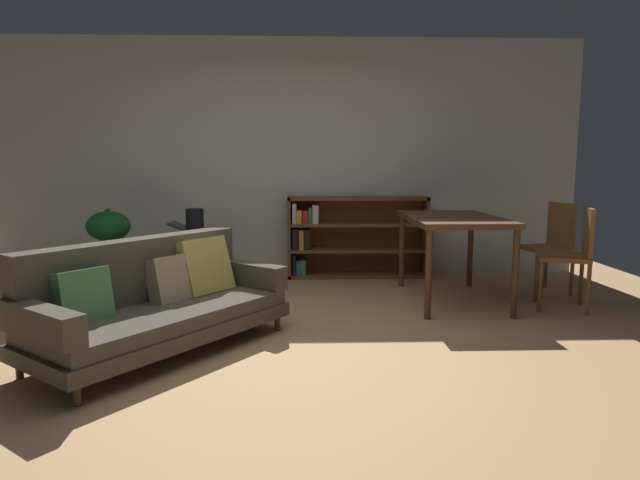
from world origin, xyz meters
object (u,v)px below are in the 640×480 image
object	(u,v)px
dining_chair_near	(572,252)
potted_floor_plant	(110,244)
media_console	(200,263)
open_laptop	(192,229)
dining_chair_far	(552,243)
fabric_couch	(156,300)
dining_table	(453,225)
bookshelf	(348,236)
desk_speaker	(195,222)

from	to	relation	value
dining_chair_near	potted_floor_plant	bearing A→B (deg)	170.02
media_console	open_laptop	xyz separation A→B (m)	(-0.09, 0.11, 0.33)
potted_floor_plant	dining_chair_far	bearing A→B (deg)	-1.56
fabric_couch	dining_chair_near	xyz separation A→B (m)	(3.41, 0.94, 0.17)
open_laptop	dining_chair_near	xyz separation A→B (m)	(3.50, -0.79, -0.12)
potted_floor_plant	dining_table	size ratio (longest dim) A/B	0.65
potted_floor_plant	dining_chair_near	world-z (taller)	dining_chair_near
dining_chair_far	bookshelf	size ratio (longest dim) A/B	0.57
potted_floor_plant	dining_chair_far	size ratio (longest dim) A/B	0.95
fabric_couch	open_laptop	distance (m)	1.75
media_console	desk_speaker	size ratio (longest dim) A/B	4.27
desk_speaker	dining_chair_near	world-z (taller)	dining_chair_near
open_laptop	dining_table	distance (m)	2.56
potted_floor_plant	desk_speaker	bearing A→B (deg)	-15.11
fabric_couch	bookshelf	world-z (taller)	bookshelf
media_console	bookshelf	size ratio (longest dim) A/B	0.68
desk_speaker	dining_chair_near	bearing A→B (deg)	-8.59
desk_speaker	bookshelf	size ratio (longest dim) A/B	0.16
fabric_couch	desk_speaker	distance (m)	1.50
open_laptop	dining_table	bearing A→B (deg)	-10.21
fabric_couch	dining_chair_far	distance (m)	3.86
open_laptop	dining_chair_near	distance (m)	3.59
fabric_couch	potted_floor_plant	xyz separation A→B (m)	(-0.90, 1.70, 0.15)
media_console	desk_speaker	bearing A→B (deg)	-93.17
dining_table	potted_floor_plant	bearing A→B (deg)	172.74
desk_speaker	potted_floor_plant	xyz separation A→B (m)	(-0.90, 0.24, -0.24)
media_console	dining_table	size ratio (longest dim) A/B	0.82
dining_chair_far	fabric_couch	bearing A→B (deg)	-155.92
dining_chair_far	potted_floor_plant	bearing A→B (deg)	178.44
desk_speaker	bookshelf	bearing A→B (deg)	32.48
media_console	dining_chair_near	world-z (taller)	dining_chair_near
fabric_couch	dining_chair_near	distance (m)	3.54
dining_chair_far	dining_chair_near	bearing A→B (deg)	-99.91
potted_floor_plant	open_laptop	bearing A→B (deg)	2.01
open_laptop	desk_speaker	world-z (taller)	desk_speaker
fabric_couch	media_console	distance (m)	1.62
open_laptop	potted_floor_plant	bearing A→B (deg)	-177.99
potted_floor_plant	dining_chair_near	bearing A→B (deg)	-9.98
dining_table	dining_chair_near	distance (m)	1.05
media_console	dining_table	world-z (taller)	dining_table
fabric_couch	media_console	xyz separation A→B (m)	(0.01, 1.62, -0.04)
dining_chair_near	media_console	bearing A→B (deg)	168.67
media_console	dining_chair_far	distance (m)	3.52
desk_speaker	dining_chair_far	size ratio (longest dim) A/B	0.28
dining_table	bookshelf	xyz separation A→B (m)	(-0.88, 1.17, -0.26)
dining_table	dining_chair_near	bearing A→B (deg)	-18.89
open_laptop	media_console	bearing A→B (deg)	-48.17
dining_table	bookshelf	distance (m)	1.49
open_laptop	bookshelf	world-z (taller)	bookshelf
dining_chair_near	bookshelf	size ratio (longest dim) A/B	0.57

